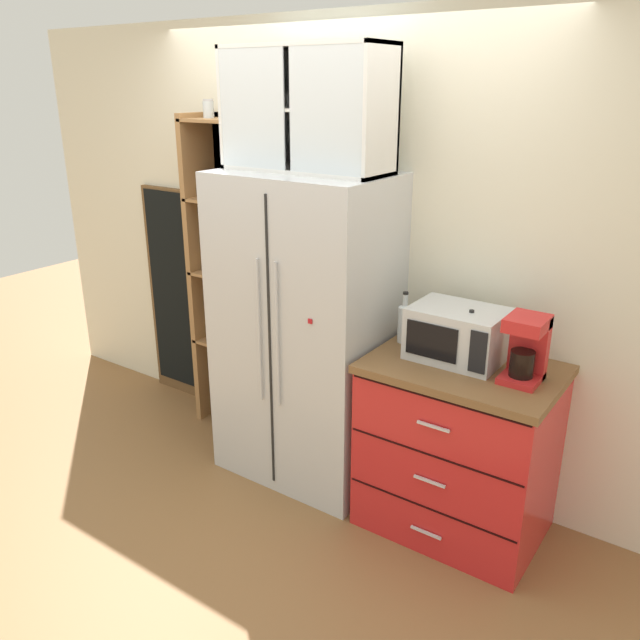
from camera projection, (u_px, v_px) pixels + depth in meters
name	position (u px, v px, depth m)	size (l,w,h in m)	color
ground_plane	(303.00, 468.00, 3.88)	(10.73, 10.73, 0.00)	olive
wall_back_cream	(341.00, 250.00, 3.74)	(5.03, 0.10, 2.55)	silver
refrigerator	(305.00, 331.00, 3.60)	(0.93, 0.65, 1.76)	silver
pantry_shelf_column	(234.00, 270.00, 4.12)	(0.51, 0.31, 2.10)	brown
counter_cabinet	(458.00, 447.00, 3.24)	(0.91, 0.65, 0.92)	red
microwave	(457.00, 334.00, 3.11)	(0.44, 0.33, 0.26)	silver
coffee_maker	(526.00, 348.00, 2.88)	(0.17, 0.20, 0.31)	red
mug_charcoal	(465.00, 358.00, 3.06)	(0.12, 0.09, 0.08)	#2D2D33
mug_navy	(462.00, 360.00, 3.03)	(0.12, 0.08, 0.09)	navy
bottle_clear	(404.00, 320.00, 3.32)	(0.07, 0.07, 0.27)	silver
bottle_green	(469.00, 340.00, 3.06)	(0.06, 0.06, 0.27)	#285B33
upper_cabinet	(309.00, 109.00, 3.23)	(0.90, 0.32, 0.61)	silver
chalkboard_menu	(181.00, 296.00, 4.57)	(0.60, 0.04, 1.52)	brown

